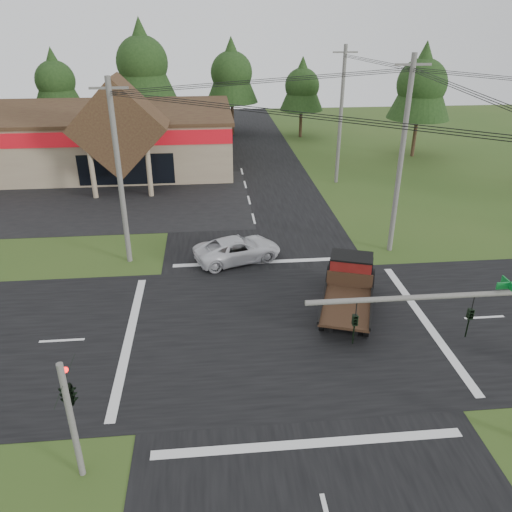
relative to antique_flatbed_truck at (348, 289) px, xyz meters
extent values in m
plane|color=#314D1B|center=(-3.46, -1.17, -1.29)|extent=(120.00, 120.00, 0.00)
cube|color=black|center=(-3.46, -1.17, -1.28)|extent=(12.00, 120.00, 0.02)
cube|color=black|center=(-3.46, -1.17, -1.27)|extent=(120.00, 12.00, 0.02)
cube|color=black|center=(-17.46, 17.83, -1.27)|extent=(28.00, 14.00, 0.02)
cube|color=gray|center=(-19.46, 28.83, 1.21)|extent=(30.00, 15.00, 5.00)
cube|color=#3B2118|center=(-19.46, 28.83, 3.76)|extent=(30.40, 15.40, 0.30)
cube|color=#B20D17|center=(-19.46, 21.28, 2.81)|extent=(30.00, 0.12, 1.20)
cube|color=#3B2118|center=(-13.46, 20.33, 4.01)|extent=(7.78, 4.00, 7.78)
cylinder|color=gray|center=(-15.66, 18.63, 0.71)|extent=(0.40, 0.40, 4.00)
cylinder|color=gray|center=(-11.26, 18.63, 0.71)|extent=(0.40, 0.40, 4.00)
cube|color=black|center=(-13.46, 21.31, 0.21)|extent=(8.00, 0.08, 2.60)
cylinder|color=#595651|center=(0.04, -8.67, 4.71)|extent=(8.00, 0.16, 0.16)
imported|color=black|center=(1.04, -8.67, 3.71)|extent=(0.16, 0.20, 1.00)
imported|color=black|center=(-2.46, -8.67, 3.71)|extent=(0.16, 0.20, 1.00)
cube|color=#0C6626|center=(2.04, -8.67, 4.96)|extent=(0.80, 0.04, 0.22)
cylinder|color=#595651|center=(-10.96, -8.67, 0.91)|extent=(0.20, 0.20, 4.40)
imported|color=black|center=(-10.96, -8.47, 2.41)|extent=(0.53, 2.48, 1.00)
sphere|color=#FF0C0C|center=(-10.96, -8.32, 2.61)|extent=(0.18, 0.18, 0.18)
cylinder|color=#595651|center=(-11.46, 6.83, 3.96)|extent=(0.30, 0.30, 10.50)
cube|color=#595651|center=(-11.46, 6.83, 8.61)|extent=(2.00, 0.12, 0.12)
cylinder|color=#595651|center=(4.54, 6.83, 4.46)|extent=(0.30, 0.30, 11.50)
cube|color=#595651|center=(4.54, 6.83, 9.61)|extent=(2.00, 0.12, 0.12)
cylinder|color=#595651|center=(4.54, 20.83, 4.31)|extent=(0.30, 0.30, 11.20)
cube|color=#595651|center=(4.54, 20.83, 9.31)|extent=(2.00, 0.12, 0.12)
cylinder|color=#332316|center=(-23.46, 40.83, 0.46)|extent=(0.36, 0.36, 3.50)
cone|color=black|center=(-23.46, 40.83, 5.51)|extent=(5.60, 5.60, 6.60)
sphere|color=black|center=(-23.46, 40.83, 5.21)|extent=(4.40, 4.40, 4.40)
cylinder|color=#332316|center=(-13.46, 39.83, 0.99)|extent=(0.36, 0.36, 4.55)
cone|color=black|center=(-13.46, 39.83, 7.55)|extent=(7.28, 7.28, 8.58)
sphere|color=black|center=(-13.46, 39.83, 7.16)|extent=(5.72, 5.72, 5.72)
cylinder|color=#332316|center=(-3.46, 40.83, 0.64)|extent=(0.36, 0.36, 3.85)
cone|color=black|center=(-3.46, 40.83, 6.19)|extent=(6.16, 6.16, 7.26)
sphere|color=black|center=(-3.46, 40.83, 5.86)|extent=(4.84, 4.84, 4.84)
cylinder|color=#332316|center=(4.54, 38.83, 0.29)|extent=(0.36, 0.36, 3.15)
cone|color=black|center=(4.54, 38.83, 4.83)|extent=(5.04, 5.04, 5.94)
sphere|color=black|center=(4.54, 38.83, 4.56)|extent=(3.96, 3.96, 3.96)
cylinder|color=#332316|center=(14.54, 28.83, 0.64)|extent=(0.36, 0.36, 3.85)
cone|color=black|center=(14.54, 28.83, 6.19)|extent=(6.16, 6.16, 7.26)
sphere|color=black|center=(14.54, 28.83, 5.86)|extent=(4.84, 4.84, 4.84)
imported|color=silver|center=(-5.00, 6.29, -0.57)|extent=(5.64, 3.86, 1.43)
camera|label=1|loc=(-6.48, -20.51, 12.05)|focal=35.00mm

